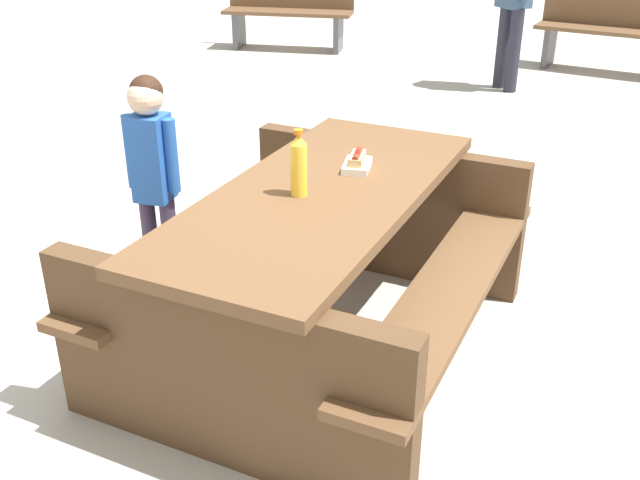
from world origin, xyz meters
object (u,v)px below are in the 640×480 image
at_px(picnic_table, 320,257).
at_px(park_bench_mid, 613,28).
at_px(park_bench_far, 289,9).
at_px(hotdog_tray, 357,162).
at_px(soda_bottle, 299,165).
at_px(child_in_coat, 152,159).

relative_size(picnic_table, park_bench_mid, 1.31).
distance_m(picnic_table, park_bench_far, 6.21).
xyz_separation_m(hotdog_tray, park_bench_mid, (5.39, -1.60, -0.33)).
height_order(picnic_table, park_bench_mid, park_bench_mid).
bearing_deg(park_bench_far, soda_bottle, -163.33).
bearing_deg(park_bench_mid, hotdog_tray, 163.49).
bearing_deg(soda_bottle, park_bench_mid, -17.12).
bearing_deg(soda_bottle, park_bench_far, 16.67).
height_order(picnic_table, hotdog_tray, hotdog_tray).
xyz_separation_m(hotdog_tray, park_bench_far, (5.66, 1.96, -0.33)).
distance_m(soda_bottle, hotdog_tray, 0.38).
relative_size(hotdog_tray, park_bench_far, 0.12).
height_order(child_in_coat, park_bench_mid, child_in_coat).
relative_size(picnic_table, child_in_coat, 1.88).
bearing_deg(park_bench_mid, soda_bottle, 162.88).
distance_m(hotdog_tray, park_bench_far, 6.00).
bearing_deg(picnic_table, park_bench_mid, -16.68).
height_order(park_bench_mid, park_bench_far, same).
relative_size(child_in_coat, park_bench_far, 0.72).
bearing_deg(park_bench_mid, park_bench_far, 85.64).
bearing_deg(soda_bottle, hotdog_tray, -26.33).
xyz_separation_m(soda_bottle, child_in_coat, (0.37, 0.82, -0.18)).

